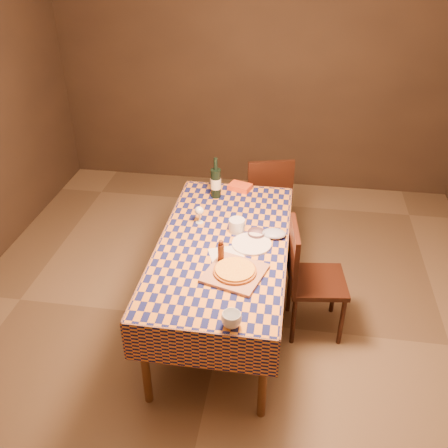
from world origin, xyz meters
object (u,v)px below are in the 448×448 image
Objects in this scene: chair_far at (267,195)px; cutting_board at (235,273)px; wine_bottle at (216,182)px; dining_table at (223,251)px; bowl at (256,234)px; chair_right at (307,274)px; white_plate at (252,244)px; pizza at (235,270)px.

cutting_board is at bearing -93.75° from chair_far.
cutting_board is 1.03× the size of wine_bottle.
cutting_board is at bearing -69.39° from dining_table.
bowl is 0.48m from chair_right.
wine_bottle is 1.23× the size of white_plate.
dining_table is 0.65m from chair_right.
pizza reaches higher than dining_table.
white_plate reaches higher than dining_table.
chair_far is at bearing 78.87° from dining_table.
cutting_board is (0.14, -0.36, 0.09)m from dining_table.
chair_far is 1.23m from chair_right.
wine_bottle reaches higher than chair_far.
chair_right is at bearing 4.19° from dining_table.
pizza is (0.00, 0.00, 0.03)m from cutting_board.
dining_table is at bearing -101.13° from chair_far.
cutting_board is 0.39× the size of chair_far.
bowl is at bearing -54.48° from wine_bottle.
wine_bottle is 1.08m from chair_right.
dining_table is at bearing -151.82° from bowl.
dining_table is 14.18× the size of bowl.
chair_far reaches higher than white_plate.
pizza is at bearing -140.43° from chair_right.
chair_far reaches higher than cutting_board.
dining_table is 0.23m from white_plate.
wine_bottle is (-0.40, 0.56, 0.11)m from bowl.
dining_table is at bearing -76.32° from wine_bottle.
wine_bottle is 0.77m from chair_far.
cutting_board is 1.09m from wine_bottle.
dining_table is 0.28m from bowl.
dining_table is 1.98× the size of chair_right.
cutting_board is 0.39× the size of chair_right.
chair_right reaches higher than bowl.
chair_right is (0.79, -0.63, -0.38)m from wine_bottle.
white_plate is at bearing 78.59° from cutting_board.
dining_table is 1.25m from chair_far.
cutting_board is 0.49m from bowl.
bowl is 0.37× the size of wine_bottle.
bowl is 0.14× the size of chair_right.
pizza reaches higher than cutting_board.
pizza is 0.41× the size of chair_right.
pizza reaches higher than white_plate.
wine_bottle is at bearing 106.14° from cutting_board.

